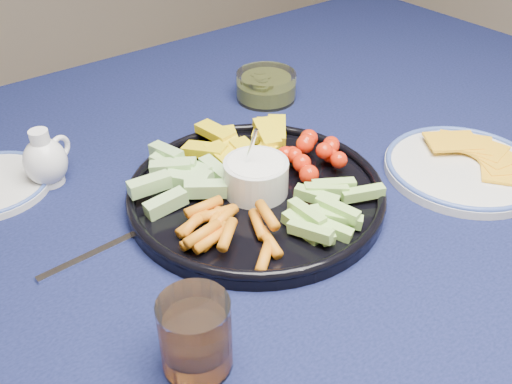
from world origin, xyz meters
TOP-DOWN VIEW (x-y plane):
  - dining_table at (0.00, 0.00)m, footprint 1.67×1.07m
  - crudite_platter at (-0.07, -0.09)m, footprint 0.37×0.37m
  - creamer_pitcher at (-0.29, 0.14)m, footprint 0.08×0.06m
  - pickle_bowl at (0.15, 0.16)m, footprint 0.11×0.11m
  - cheese_plate at (0.23, -0.23)m, footprint 0.24×0.24m
  - juice_tumbler at (-0.30, -0.28)m, footprint 0.07×0.07m
  - fork_left at (-0.28, -0.06)m, footprint 0.19×0.03m
  - fork_right at (0.23, -0.23)m, footprint 0.18×0.08m

SIDE VIEW (x-z plane):
  - dining_table at x=0.00m, z-range 0.29..1.03m
  - fork_right at x=0.23m, z-range 0.75..0.75m
  - fork_left at x=-0.28m, z-range 0.75..0.75m
  - cheese_plate at x=0.23m, z-range 0.74..0.77m
  - crudite_platter at x=-0.07m, z-range 0.71..0.83m
  - pickle_bowl at x=0.15m, z-range 0.74..0.80m
  - juice_tumbler at x=-0.30m, z-range 0.74..0.83m
  - creamer_pitcher at x=-0.29m, z-range 0.74..0.83m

